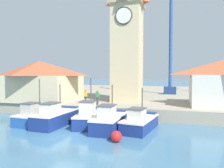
# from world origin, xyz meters

# --- Properties ---
(ground_plane) EXTENTS (300.00, 300.00, 0.00)m
(ground_plane) POSITION_xyz_m (0.00, 0.00, 0.00)
(ground_plane) COLOR teal
(quay_wharf) EXTENTS (120.00, 40.00, 1.22)m
(quay_wharf) POSITION_xyz_m (0.00, 26.68, 0.61)
(quay_wharf) COLOR #9E937F
(quay_wharf) RESTS_ON ground
(fishing_boat_far_left) EXTENTS (2.25, 4.47, 4.13)m
(fishing_boat_far_left) POSITION_xyz_m (-4.74, 2.99, 0.68)
(fishing_boat_far_left) COLOR #2356A8
(fishing_boat_far_left) RESTS_ON ground
(fishing_boat_left_outer) EXTENTS (2.23, 5.26, 3.66)m
(fishing_boat_left_outer) POSITION_xyz_m (-2.52, 2.86, 0.77)
(fishing_boat_left_outer) COLOR navy
(fishing_boat_left_outer) RESTS_ON ground
(fishing_boat_left_inner) EXTENTS (2.74, 4.99, 4.24)m
(fishing_boat_left_inner) POSITION_xyz_m (0.39, 3.63, 0.77)
(fishing_boat_left_inner) COLOR navy
(fishing_boat_left_inner) RESTS_ON ground
(fishing_boat_mid_left) EXTENTS (2.07, 4.98, 3.71)m
(fishing_boat_mid_left) POSITION_xyz_m (2.58, 2.72, 0.76)
(fishing_boat_mid_left) COLOR navy
(fishing_boat_mid_left) RESTS_ON ground
(fishing_boat_center) EXTENTS (2.66, 4.94, 3.44)m
(fishing_boat_center) POSITION_xyz_m (4.91, 3.45, 0.66)
(fishing_boat_center) COLOR navy
(fishing_boat_center) RESTS_ON ground
(clock_tower) EXTENTS (3.89, 3.89, 16.23)m
(clock_tower) POSITION_xyz_m (1.93, 11.85, 8.91)
(clock_tower) COLOR beige
(clock_tower) RESTS_ON quay_wharf
(warehouse_left) EXTENTS (9.67, 7.21, 5.02)m
(warehouse_left) POSITION_xyz_m (-9.09, 9.84, 3.79)
(warehouse_left) COLOR beige
(warehouse_left) RESTS_ON quay_wharf
(port_crane_far) EXTENTS (4.55, 7.37, 20.79)m
(port_crane_far) POSITION_xyz_m (6.61, 23.82, 9.41)
(port_crane_far) COLOR navy
(port_crane_far) RESTS_ON quay_wharf
(mooring_buoy) EXTENTS (0.77, 0.77, 0.77)m
(mooring_buoy) POSITION_xyz_m (3.93, -0.17, 0.38)
(mooring_buoy) COLOR red
(mooring_buoy) RESTS_ON ground
(dock_worker_near_tower) EXTENTS (0.34, 0.22, 1.62)m
(dock_worker_near_tower) POSITION_xyz_m (-2.02, 8.26, 2.07)
(dock_worker_near_tower) COLOR #33333D
(dock_worker_near_tower) RESTS_ON quay_wharf
(dock_worker_along_quay) EXTENTS (0.34, 0.22, 1.62)m
(dock_worker_along_quay) POSITION_xyz_m (-0.51, 8.06, 2.07)
(dock_worker_along_quay) COLOR #33333D
(dock_worker_along_quay) RESTS_ON quay_wharf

